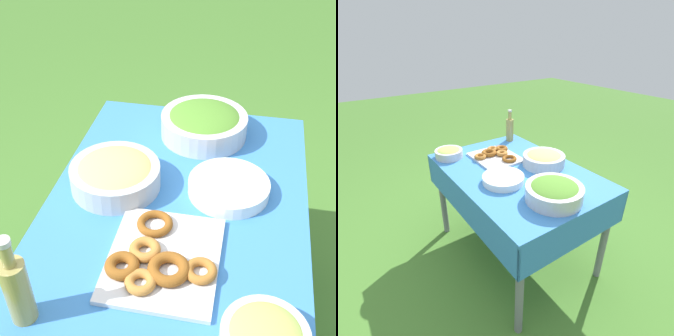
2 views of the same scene
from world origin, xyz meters
TOP-DOWN VIEW (x-y plane):
  - ground_plane at (0.00, 0.00)m, footprint 14.00×14.00m
  - picnic_table at (0.00, 0.00)m, footprint 1.25×0.87m
  - salad_bowl at (-0.43, 0.03)m, footprint 0.34×0.34m
  - pasta_bowl at (-0.05, -0.22)m, footprint 0.31×0.31m
  - donut_platter at (0.27, 0.00)m, footprint 0.38×0.33m
  - plate_stack at (-0.09, 0.17)m, footprint 0.28×0.28m
  - olive_oil_bottle at (0.51, -0.31)m, footprint 0.07×0.07m

SIDE VIEW (x-z plane):
  - ground_plane at x=0.00m, z-range 0.00..0.00m
  - picnic_table at x=0.00m, z-range 0.28..1.06m
  - donut_platter at x=0.27m, z-range 0.77..0.82m
  - plate_stack at x=-0.09m, z-range 0.78..0.83m
  - pasta_bowl at x=-0.05m, z-range 0.78..0.89m
  - salad_bowl at x=-0.43m, z-range 0.78..0.89m
  - olive_oil_bottle at x=0.51m, z-range 0.75..1.03m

